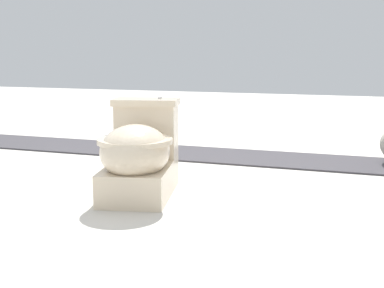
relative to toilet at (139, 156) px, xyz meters
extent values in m
plane|color=beige|center=(-0.01, -0.03, -0.22)|extent=(14.00, 14.00, 0.00)
cube|color=#423F44|center=(-1.18, 0.47, -0.21)|extent=(0.56, 8.00, 0.01)
cube|color=beige|center=(0.00, 0.00, -0.14)|extent=(0.66, 0.46, 0.17)
ellipsoid|color=beige|center=(0.09, 0.02, 0.04)|extent=(0.51, 0.45, 0.28)
cylinder|color=beige|center=(0.09, 0.02, 0.10)|extent=(0.47, 0.47, 0.03)
cube|color=beige|center=(-0.21, -0.05, 0.10)|extent=(0.25, 0.37, 0.30)
cube|color=beige|center=(-0.21, -0.05, 0.27)|extent=(0.28, 0.40, 0.04)
cylinder|color=silver|center=(-0.23, 0.03, 0.29)|extent=(0.02, 0.02, 0.01)
camera|label=1|loc=(2.56, 1.18, 0.56)|focal=50.00mm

